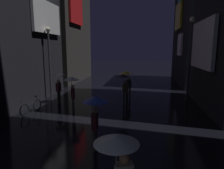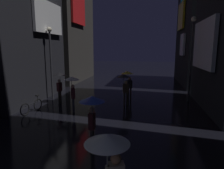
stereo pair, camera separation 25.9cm
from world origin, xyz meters
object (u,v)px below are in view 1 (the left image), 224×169
Objects in this scene: bicycle_parked_at_storefront at (31,107)px; pedestrian_midstreet_left_yellow at (127,77)px; pedestrian_foreground_right_blue at (95,108)px; pedestrian_midstreet_centre_clear at (119,155)px; pedestrian_far_right_black at (124,81)px; pedestrian_foreground_left_clear at (72,84)px; streetlamp_right_far at (190,50)px; pedestrian_near_crossing_black at (59,79)px; streetlamp_left_far at (49,54)px.

pedestrian_midstreet_left_yellow is at bearing 38.70° from bicycle_parked_at_storefront.
pedestrian_foreground_right_blue is 3.21m from pedestrian_midstreet_centre_clear.
pedestrian_far_right_black is 3.41m from pedestrian_foreground_left_clear.
streetlamp_right_far reaches higher than pedestrian_midstreet_left_yellow.
pedestrian_midstreet_left_yellow is 1.00× the size of pedestrian_foreground_left_clear.
bicycle_parked_at_storefront is (-0.71, -2.40, -1.28)m from pedestrian_near_crossing_black.
pedestrian_far_right_black and pedestrian_midstreet_left_yellow have the same top height.
streetlamp_right_far reaches higher than pedestrian_far_right_black.
pedestrian_midstreet_left_yellow is 1.17× the size of bicycle_parked_at_storefront.
pedestrian_midstreet_centre_clear is 9.10m from bicycle_parked_at_storefront.
pedestrian_foreground_left_clear is 0.40× the size of streetlamp_left_far.
pedestrian_foreground_left_clear is 1.17× the size of bicycle_parked_at_storefront.
pedestrian_foreground_right_blue is 0.40× the size of streetlamp_left_far.
pedestrian_midstreet_centre_clear is 0.40× the size of streetlamp_left_far.
pedestrian_midstreet_centre_clear is 8.26m from pedestrian_foreground_left_clear.
pedestrian_foreground_right_blue and pedestrian_foreground_left_clear have the same top height.
pedestrian_near_crossing_black is at bearing -179.07° from pedestrian_far_right_black.
pedestrian_midstreet_left_yellow is 0.40× the size of streetlamp_left_far.
pedestrian_near_crossing_black is at bearing -158.45° from pedestrian_midstreet_left_yellow.
pedestrian_near_crossing_black is (-5.27, 9.15, 0.00)m from pedestrian_midstreet_centre_clear.
streetlamp_left_far is at bearing 96.67° from bicycle_parked_at_storefront.
streetlamp_right_far is at bearing 25.11° from bicycle_parked_at_storefront.
bicycle_parked_at_storefront is 11.09m from streetlamp_right_far.
pedestrian_midstreet_left_yellow is at bearing 7.60° from streetlamp_left_far.
pedestrian_midstreet_centre_clear is at bearing -57.93° from streetlamp_left_far.
bicycle_parked_at_storefront is at bearing -83.33° from streetlamp_left_far.
pedestrian_near_crossing_black is 2.24m from streetlamp_left_far.
streetlamp_right_far reaches higher than pedestrian_near_crossing_black.
streetlamp_right_far is at bearing 13.25° from pedestrian_near_crossing_black.
pedestrian_foreground_left_clear is at bearing -129.76° from pedestrian_midstreet_left_yellow.
streetlamp_right_far is at bearing 24.49° from pedestrian_far_right_black.
pedestrian_foreground_right_blue is 6.21m from bicycle_parked_at_storefront.
pedestrian_foreground_right_blue is 1.00× the size of pedestrian_near_crossing_black.
pedestrian_midstreet_left_yellow is 5.92m from streetlamp_left_far.
pedestrian_foreground_right_blue is (-0.39, -6.25, 0.00)m from pedestrian_far_right_black.
pedestrian_midstreet_centre_clear and pedestrian_foreground_left_clear have the same top height.
pedestrian_foreground_right_blue is 5.07m from pedestrian_foreground_left_clear.
streetlamp_right_far is (10.00, 1.06, 0.33)m from streetlamp_left_far.
streetlamp_left_far reaches higher than pedestrian_foreground_left_clear.
pedestrian_midstreet_centre_clear is at bearing -67.80° from pedestrian_foreground_right_blue.
pedestrian_foreground_right_blue is 1.00× the size of pedestrian_midstreet_centre_clear.
pedestrian_midstreet_centre_clear is 10.56m from pedestrian_near_crossing_black.
pedestrian_far_right_black is at bearing 0.93° from pedestrian_near_crossing_black.
pedestrian_foreground_left_clear is 0.36× the size of streetlamp_right_far.
streetlamp_right_far is at bearing 4.00° from pedestrian_midstreet_left_yellow.
bicycle_parked_at_storefront is 4.54m from streetlamp_left_far.
streetlamp_right_far is (4.36, 0.31, 1.98)m from pedestrian_midstreet_left_yellow.
pedestrian_foreground_right_blue is at bearing 112.20° from pedestrian_midstreet_centre_clear.
bicycle_parked_at_storefront is (-5.98, 6.74, -1.28)m from pedestrian_midstreet_centre_clear.
pedestrian_foreground_right_blue and pedestrian_midstreet_centre_clear have the same top height.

